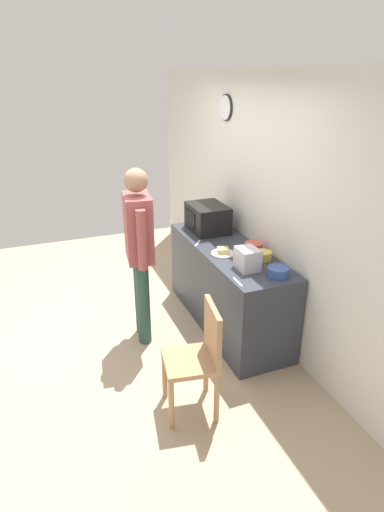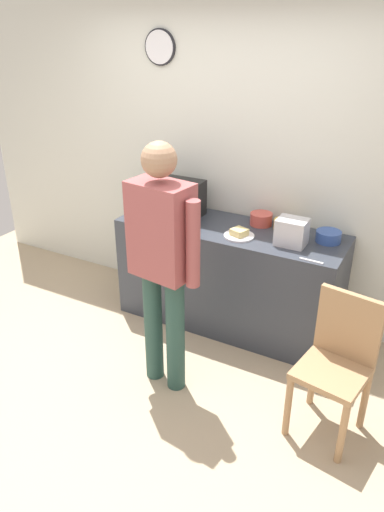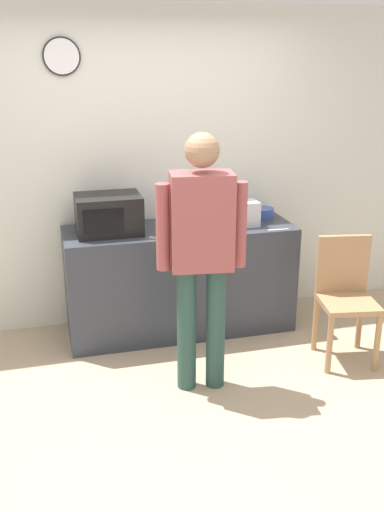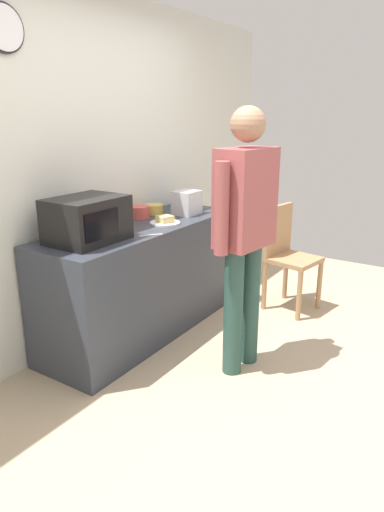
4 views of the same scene
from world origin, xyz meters
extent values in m
plane|color=tan|center=(0.00, 0.00, 0.00)|extent=(6.00, 6.00, 0.00)
cube|color=silver|center=(0.00, 1.60, 1.30)|extent=(5.40, 0.10, 2.60)
cylinder|color=white|center=(-0.60, 1.54, 2.20)|extent=(0.26, 0.03, 0.26)
cylinder|color=black|center=(-0.60, 1.54, 2.20)|extent=(0.28, 0.02, 0.28)
cube|color=#333842|center=(0.22, 1.22, 0.45)|extent=(1.85, 0.62, 0.89)
cube|color=black|center=(-0.34, 1.22, 1.04)|extent=(0.50, 0.38, 0.30)
cube|color=black|center=(-0.40, 1.03, 1.04)|extent=(0.30, 0.01, 0.18)
cylinder|color=white|center=(0.35, 1.09, 0.90)|extent=(0.24, 0.24, 0.01)
cube|color=#D3BD75|center=(0.35, 1.09, 0.93)|extent=(0.14, 0.14, 0.05)
cylinder|color=gold|center=(0.60, 1.40, 0.93)|extent=(0.17, 0.17, 0.08)
cylinder|color=#33519E|center=(0.97, 1.33, 0.93)|extent=(0.19, 0.19, 0.08)
cylinder|color=#C64C42|center=(0.41, 1.40, 0.94)|extent=(0.18, 0.18, 0.10)
cube|color=silver|center=(0.74, 1.15, 0.99)|extent=(0.22, 0.18, 0.20)
cube|color=silver|center=(0.00, 0.96, 0.90)|extent=(0.15, 0.12, 0.01)
cube|color=silver|center=(0.96, 0.95, 0.90)|extent=(0.17, 0.03, 0.01)
cylinder|color=#284A42|center=(0.24, 0.29, 0.44)|extent=(0.13, 0.13, 0.89)
cylinder|color=#284A42|center=(0.05, 0.31, 0.44)|extent=(0.13, 0.13, 0.89)
cube|color=#9E4C4C|center=(0.14, 0.30, 1.20)|extent=(0.43, 0.29, 0.63)
cylinder|color=#9E4C4C|center=(0.39, 0.27, 1.17)|extent=(0.09, 0.09, 0.57)
cylinder|color=#9E4C4C|center=(-0.10, 0.33, 1.17)|extent=(0.09, 0.09, 0.57)
sphere|color=#A37A5B|center=(0.14, 0.30, 1.66)|extent=(0.22, 0.22, 0.22)
cylinder|color=#A87F56|center=(1.09, 0.23, 0.23)|extent=(0.04, 0.04, 0.45)
cylinder|color=#A87F56|center=(1.44, 0.17, 0.23)|extent=(0.04, 0.04, 0.45)
cylinder|color=#A87F56|center=(1.15, 0.58, 0.23)|extent=(0.04, 0.04, 0.45)
cylinder|color=#A87F56|center=(1.50, 0.52, 0.23)|extent=(0.04, 0.04, 0.45)
cube|color=#A87F56|center=(1.30, 0.37, 0.47)|extent=(0.46, 0.46, 0.04)
cube|color=#A87F56|center=(1.33, 0.55, 0.71)|extent=(0.40, 0.11, 0.45)
camera|label=1|loc=(3.80, -0.59, 2.53)|focal=29.42mm
camera|label=2|loc=(1.67, -2.09, 2.41)|focal=34.03mm
camera|label=3|loc=(-0.83, -3.16, 2.23)|focal=40.89mm
camera|label=4|loc=(-2.48, -1.00, 1.72)|focal=32.34mm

